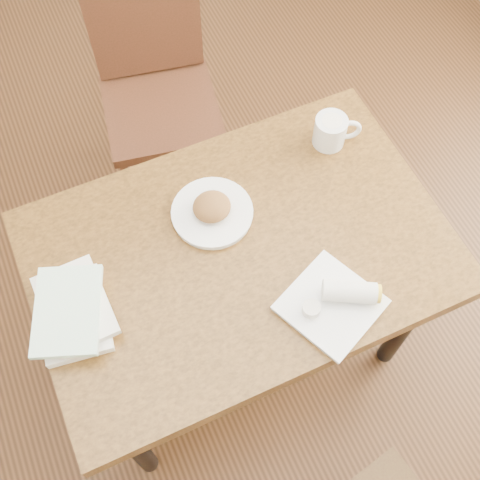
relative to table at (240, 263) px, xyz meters
name	(u,v)px	position (x,y,z in m)	size (l,w,h in m)	color
ground	(240,339)	(0.00, 0.00, -0.67)	(4.00, 5.00, 0.01)	#472814
table	(240,263)	(0.00, 0.00, 0.00)	(1.15, 0.77, 0.75)	brown
chair_far	(156,80)	(0.05, 0.87, -0.11)	(0.49, 0.49, 0.95)	#472114
plate_scone	(212,211)	(-0.03, 0.13, 0.11)	(0.23, 0.23, 0.07)	white
coffee_mug	(332,131)	(0.40, 0.23, 0.14)	(0.14, 0.10, 0.10)	white
plate_burrito	(337,301)	(0.16, -0.26, 0.11)	(0.30, 0.30, 0.08)	white
book_stack	(72,310)	(-0.47, 0.00, 0.12)	(0.24, 0.29, 0.07)	white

